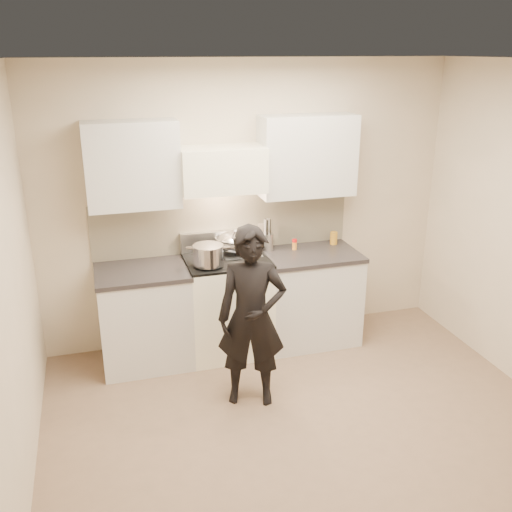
{
  "coord_description": "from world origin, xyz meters",
  "views": [
    {
      "loc": [
        -1.42,
        -3.39,
        2.77
      ],
      "look_at": [
        -0.13,
        1.05,
        1.08
      ],
      "focal_mm": 40.0,
      "sensor_mm": 36.0,
      "label": 1
    }
  ],
  "objects_px": {
    "stove": "(228,305)",
    "wok": "(235,242)",
    "counter_right": "(309,296)",
    "utensil_crock": "(267,241)",
    "person": "(252,317)"
  },
  "relations": [
    {
      "from": "stove",
      "to": "counter_right",
      "type": "distance_m",
      "value": 0.83
    },
    {
      "from": "counter_right",
      "to": "wok",
      "type": "distance_m",
      "value": 0.94
    },
    {
      "from": "wok",
      "to": "person",
      "type": "xyz_separation_m",
      "value": [
        -0.12,
        -0.99,
        -0.31
      ]
    },
    {
      "from": "counter_right",
      "to": "utensil_crock",
      "type": "xyz_separation_m",
      "value": [
        -0.38,
        0.19,
        0.56
      ]
    },
    {
      "from": "utensil_crock",
      "to": "counter_right",
      "type": "bearing_deg",
      "value": -26.2
    },
    {
      "from": "wok",
      "to": "person",
      "type": "relative_size",
      "value": 0.31
    },
    {
      "from": "wok",
      "to": "person",
      "type": "distance_m",
      "value": 1.04
    },
    {
      "from": "stove",
      "to": "counter_right",
      "type": "height_order",
      "value": "stove"
    },
    {
      "from": "wok",
      "to": "counter_right",
      "type": "bearing_deg",
      "value": -8.95
    },
    {
      "from": "person",
      "to": "counter_right",
      "type": "bearing_deg",
      "value": 63.9
    },
    {
      "from": "stove",
      "to": "utensil_crock",
      "type": "relative_size",
      "value": 3.07
    },
    {
      "from": "utensil_crock",
      "to": "stove",
      "type": "bearing_deg",
      "value": -157.42
    },
    {
      "from": "utensil_crock",
      "to": "wok",
      "type": "bearing_deg",
      "value": -167.77
    },
    {
      "from": "stove",
      "to": "utensil_crock",
      "type": "distance_m",
      "value": 0.73
    },
    {
      "from": "stove",
      "to": "wok",
      "type": "height_order",
      "value": "wok"
    }
  ]
}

